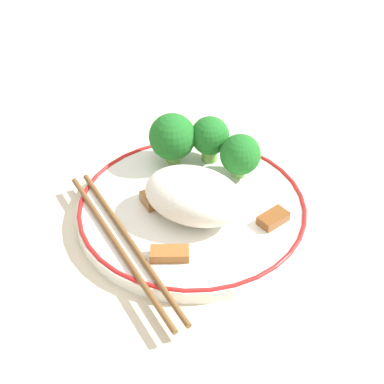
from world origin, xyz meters
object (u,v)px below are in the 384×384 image
at_px(broccoli_back_center, 210,137).
at_px(chopsticks, 125,244).
at_px(plate, 192,210).
at_px(broccoli_back_left, 240,155).
at_px(broccoli_back_right, 172,137).

bearing_deg(broccoli_back_center, chopsticks, -95.45).
bearing_deg(plate, broccoli_back_center, 101.96).
distance_m(broccoli_back_left, broccoli_back_center, 0.05).
bearing_deg(chopsticks, broccoli_back_right, 98.17).
xyz_separation_m(broccoli_back_center, broccoli_back_right, (-0.04, -0.02, 0.00)).
relative_size(broccoli_back_left, broccoli_back_right, 0.86).
bearing_deg(plate, chopsticks, -111.99).
relative_size(broccoli_back_right, chopsticks, 0.29).
bearing_deg(broccoli_back_center, broccoli_back_right, -150.05).
xyz_separation_m(broccoli_back_right, chopsticks, (0.02, -0.15, -0.03)).
bearing_deg(plate, broccoli_back_right, 131.15).
height_order(broccoli_back_center, broccoli_back_right, broccoli_back_right).
xyz_separation_m(broccoli_back_left, broccoli_back_right, (-0.08, -0.01, 0.00)).
relative_size(plate, broccoli_back_left, 4.70).
bearing_deg(broccoli_back_right, broccoli_back_center, 29.95).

